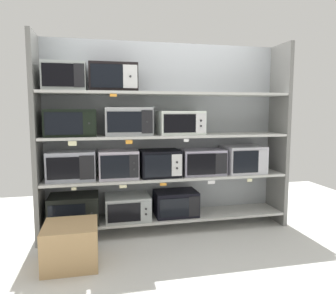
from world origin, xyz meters
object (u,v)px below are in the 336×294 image
microwave_1 (127,207)px  microwave_4 (118,164)px  microwave_11 (65,77)px  microwave_3 (71,166)px  microwave_7 (243,159)px  microwave_9 (128,121)px  microwave_0 (74,209)px  microwave_10 (180,123)px  microwave_12 (113,78)px  microwave_5 (160,163)px  microwave_2 (176,203)px  shipping_carton (71,244)px  microwave_6 (202,162)px  microwave_8 (71,123)px

microwave_1 → microwave_4: size_ratio=1.16×
microwave_4 → microwave_11: (-0.56, 0.00, 0.99)m
microwave_3 → microwave_7: (2.10, -0.00, 0.00)m
microwave_7 → microwave_9: size_ratio=0.91×
microwave_0 → microwave_10: bearing=-0.0°
microwave_9 → microwave_7: bearing=-0.0°
microwave_12 → microwave_5: bearing=-0.0°
microwave_9 → microwave_2: bearing=-0.0°
microwave_7 → shipping_carton: bearing=-162.0°
microwave_0 → microwave_10: size_ratio=1.05×
microwave_0 → microwave_3: microwave_3 is taller
microwave_7 → shipping_carton: (-2.07, -0.67, -0.65)m
shipping_carton → microwave_7: bearing=18.0°
microwave_4 → microwave_6: size_ratio=0.85×
microwave_1 → microwave_10: bearing=0.0°
microwave_8 → microwave_12: 0.69m
microwave_0 → microwave_9: size_ratio=1.04×
microwave_3 → microwave_6: microwave_3 is taller
microwave_0 → microwave_11: microwave_11 is taller
microwave_2 → shipping_carton: (-1.19, -0.67, -0.13)m
microwave_3 → microwave_9: microwave_9 is taller
microwave_3 → microwave_12: 1.10m
microwave_12 → microwave_8: bearing=-180.0°
microwave_10 → microwave_1: bearing=-180.0°
microwave_0 → microwave_3: (-0.01, -0.00, 0.50)m
microwave_1 → microwave_3: 0.81m
microwave_6 → shipping_carton: bearing=-156.3°
microwave_10 → microwave_12: 0.94m
microwave_6 → microwave_8: microwave_8 is taller
microwave_5 → microwave_7: size_ratio=0.96×
microwave_2 → microwave_6: (0.34, -0.00, 0.50)m
microwave_2 → microwave_7: 1.02m
microwave_2 → microwave_5: bearing=-179.9°
microwave_8 → microwave_0: bearing=50.1°
microwave_4 → microwave_10: size_ratio=0.85×
microwave_2 → microwave_10: microwave_10 is taller
microwave_0 → microwave_12: microwave_12 is taller
microwave_0 → microwave_7: size_ratio=1.14×
microwave_4 → microwave_6: bearing=-0.0°
microwave_1 → microwave_6: bearing=-0.0°
microwave_7 → microwave_10: (-0.83, 0.00, 0.47)m
microwave_6 → microwave_3: bearing=180.0°
microwave_3 → microwave_12: bearing=-0.0°
microwave_6 → microwave_12: (-1.07, 0.00, 1.00)m
microwave_1 → microwave_6: 1.06m
microwave_5 → microwave_4: bearing=180.0°
microwave_6 → microwave_9: size_ratio=0.99×
microwave_0 → shipping_carton: bearing=-89.0°
microwave_8 → shipping_carton: size_ratio=1.11×
microwave_6 → microwave_8: bearing=180.0°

